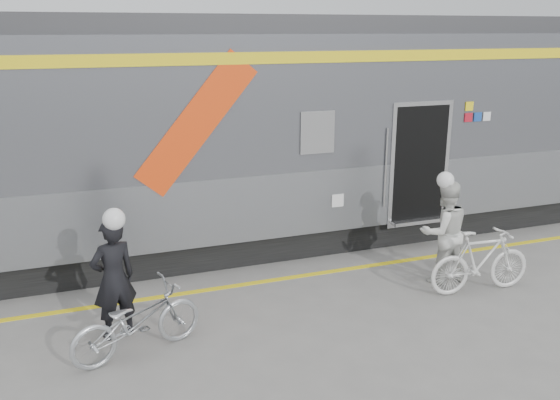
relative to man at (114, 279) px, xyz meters
name	(u,v)px	position (x,y,z in m)	size (l,w,h in m)	color
ground	(339,343)	(2.65, -1.18, -0.80)	(90.00, 90.00, 0.00)	slate
train	(275,131)	(3.28, 3.02, 1.25)	(24.00, 3.17, 4.10)	black
safety_strip	(281,279)	(2.65, 0.97, -0.80)	(24.00, 0.12, 0.01)	yellow
man	(114,279)	(0.00, 0.00, 0.00)	(0.59, 0.39, 1.61)	black
bicycle_left	(137,321)	(0.20, -0.55, -0.36)	(0.59, 1.69, 0.89)	#B5B9BD
woman	(444,232)	(5.02, 0.05, 0.02)	(0.80, 0.62, 1.64)	silver
bicycle_right	(481,261)	(5.32, -0.50, -0.31)	(0.47, 1.66, 1.00)	silver
helmet_man	(108,208)	(0.00, 0.00, 0.94)	(0.28, 0.28, 0.28)	white
helmet_woman	(449,173)	(5.02, 0.05, 0.97)	(0.26, 0.26, 0.26)	white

